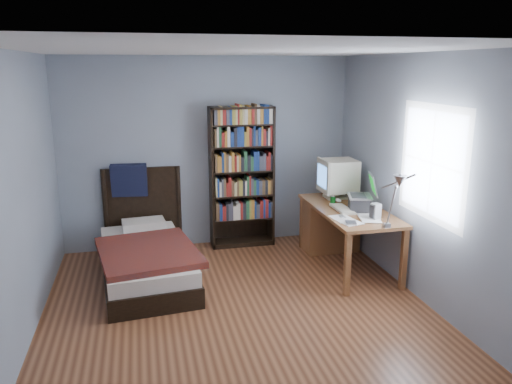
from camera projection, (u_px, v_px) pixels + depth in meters
room at (242, 190)px, 4.61m from camera, size 4.20×4.24×2.50m
desk at (334, 223)px, 6.39m from camera, size 0.75×1.59×0.73m
crt_monitor at (337, 176)px, 6.31m from camera, size 0.44×0.42×0.50m
laptop at (361, 200)px, 5.81m from camera, size 0.43×0.41×0.42m
desk_lamp at (398, 186)px, 4.66m from camera, size 0.26×0.57×0.67m
keyboard at (342, 209)px, 5.82m from camera, size 0.17×0.42×0.04m
speaker at (376, 211)px, 5.46m from camera, size 0.11×0.11×0.18m
soda_can at (333, 201)px, 6.02m from camera, size 0.06×0.06×0.11m
mouse at (338, 200)px, 6.18m from camera, size 0.07×0.12×0.04m
phone_silver at (342, 217)px, 5.54m from camera, size 0.05×0.09×0.02m
phone_grey at (348, 221)px, 5.37m from camera, size 0.06×0.09×0.02m
external_drive at (351, 223)px, 5.31m from camera, size 0.14×0.14×0.02m
bookshelf at (242, 177)px, 6.61m from camera, size 0.84×0.30×1.87m
bed at (145, 255)px, 5.73m from camera, size 1.19×2.06×1.16m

